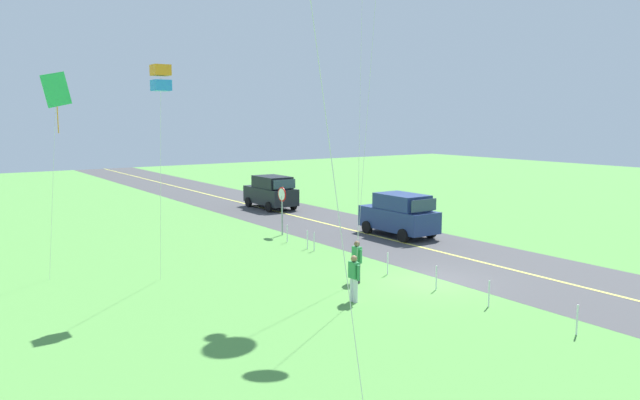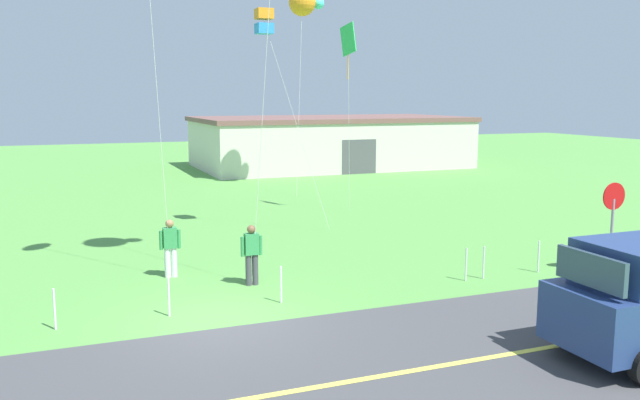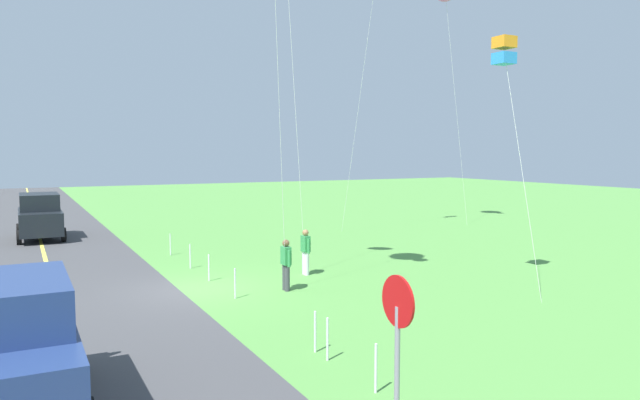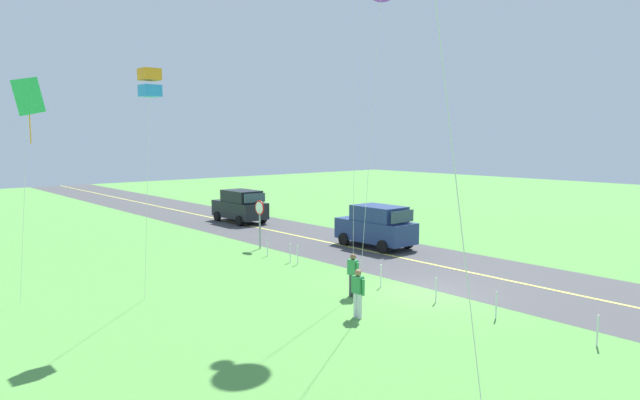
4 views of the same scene
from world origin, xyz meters
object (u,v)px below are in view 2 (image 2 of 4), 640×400
(kite_pink_drift, at_px, (348,42))
(warehouse_distant, at_px, (329,142))
(stop_sign, at_px, (613,210))
(person_adult_near, at_px, (252,253))
(kite_green_far, at_px, (303,2))
(kite_cyan_top, at_px, (264,22))
(person_adult_companion, at_px, (170,246))

(kite_pink_drift, height_order, warehouse_distant, kite_pink_drift)
(stop_sign, height_order, person_adult_near, stop_sign)
(kite_green_far, xyz_separation_m, kite_pink_drift, (-1.00, -7.90, -2.62))
(kite_cyan_top, bearing_deg, warehouse_distant, 61.91)
(person_adult_companion, relative_size, kite_cyan_top, 0.20)
(stop_sign, distance_m, warehouse_distant, 29.83)
(kite_green_far, bearing_deg, warehouse_distant, 60.91)
(person_adult_near, height_order, person_adult_companion, same)
(stop_sign, xyz_separation_m, person_adult_near, (-9.64, 2.53, -0.94))
(warehouse_distant, bearing_deg, kite_green_far, -119.09)
(person_adult_companion, bearing_deg, kite_cyan_top, -2.86)
(person_adult_companion, height_order, kite_cyan_top, kite_cyan_top)
(kite_pink_drift, bearing_deg, person_adult_companion, -139.34)
(kite_green_far, relative_size, warehouse_distant, 0.57)
(person_adult_near, relative_size, kite_pink_drift, 0.20)
(person_adult_near, bearing_deg, kite_pink_drift, 128.47)
(person_adult_companion, height_order, warehouse_distant, warehouse_distant)
(kite_green_far, distance_m, kite_pink_drift, 8.38)
(kite_green_far, bearing_deg, person_adult_companion, -122.05)
(warehouse_distant, bearing_deg, kite_cyan_top, -118.09)
(kite_pink_drift, xyz_separation_m, warehouse_distant, (6.70, 18.15, -5.32))
(kite_green_far, bearing_deg, kite_pink_drift, -97.19)
(stop_sign, bearing_deg, kite_pink_drift, 104.40)
(warehouse_distant, bearing_deg, person_adult_companion, -120.88)
(kite_green_far, distance_m, kite_cyan_top, 11.83)
(stop_sign, bearing_deg, kite_green_far, 95.74)
(stop_sign, relative_size, person_adult_near, 1.60)
(person_adult_near, xyz_separation_m, warehouse_distant, (13.40, 27.06, 0.89))
(kite_green_far, distance_m, warehouse_distant, 14.16)
(stop_sign, xyz_separation_m, warehouse_distant, (3.76, 29.60, -0.05))
(stop_sign, distance_m, person_adult_companion, 12.23)
(warehouse_distant, bearing_deg, kite_pink_drift, -110.26)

